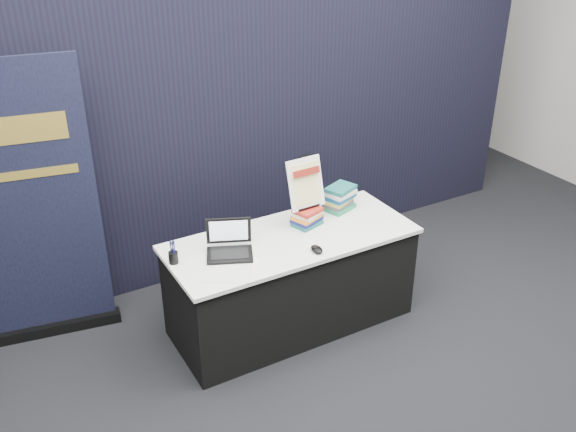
# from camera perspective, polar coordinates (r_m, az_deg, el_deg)

# --- Properties ---
(floor) EXTENTS (8.00, 8.00, 0.00)m
(floor) POSITION_cam_1_polar(r_m,az_deg,el_deg) (4.62, 3.77, -12.95)
(floor) COLOR black
(floor) RESTS_ON ground
(wall_back) EXTENTS (8.00, 0.02, 3.50)m
(wall_back) POSITION_cam_1_polar(r_m,az_deg,el_deg) (7.28, -14.03, 17.01)
(wall_back) COLOR #A2A099
(wall_back) RESTS_ON floor
(drape_partition) EXTENTS (6.00, 0.08, 2.40)m
(drape_partition) POSITION_cam_1_polar(r_m,az_deg,el_deg) (5.23, -5.50, 7.38)
(drape_partition) COLOR black
(drape_partition) RESTS_ON floor
(display_table) EXTENTS (1.80, 0.75, 0.75)m
(display_table) POSITION_cam_1_polar(r_m,az_deg,el_deg) (4.77, 0.28, -5.79)
(display_table) COLOR black
(display_table) RESTS_ON floor
(laptop) EXTENTS (0.37, 0.36, 0.24)m
(laptop) POSITION_cam_1_polar(r_m,az_deg,el_deg) (4.37, -5.46, -2.71)
(laptop) COLOR black
(laptop) RESTS_ON display_table
(mouse) EXTENTS (0.08, 0.12, 0.04)m
(mouse) POSITION_cam_1_polar(r_m,az_deg,el_deg) (4.40, 2.57, -2.97)
(mouse) COLOR black
(mouse) RESTS_ON display_table
(brochure_left) EXTENTS (0.35, 0.31, 0.00)m
(brochure_left) POSITION_cam_1_polar(r_m,az_deg,el_deg) (4.26, -4.84, -4.40)
(brochure_left) COLOR white
(brochure_left) RESTS_ON display_table
(brochure_mid) EXTENTS (0.40, 0.37, 0.00)m
(brochure_mid) POSITION_cam_1_polar(r_m,az_deg,el_deg) (4.19, -5.55, -5.06)
(brochure_mid) COLOR silver
(brochure_mid) RESTS_ON display_table
(brochure_right) EXTENTS (0.30, 0.24, 0.00)m
(brochure_right) POSITION_cam_1_polar(r_m,az_deg,el_deg) (4.22, -4.78, -4.78)
(brochure_right) COLOR silver
(brochure_right) RESTS_ON display_table
(pen_cup) EXTENTS (0.07, 0.07, 0.08)m
(pen_cup) POSITION_cam_1_polar(r_m,az_deg,el_deg) (4.32, -10.15, -3.66)
(pen_cup) COLOR black
(pen_cup) RESTS_ON display_table
(book_stack_tall) EXTENTS (0.24, 0.22, 0.14)m
(book_stack_tall) POSITION_cam_1_polar(r_m,az_deg,el_deg) (4.70, 1.74, -0.05)
(book_stack_tall) COLOR #175852
(book_stack_tall) RESTS_ON display_table
(book_stack_short) EXTENTS (0.26, 0.23, 0.19)m
(book_stack_short) POSITION_cam_1_polar(r_m,az_deg,el_deg) (4.93, 4.61, 1.61)
(book_stack_short) COLOR #22804F
(book_stack_short) RESTS_ON display_table
(info_sign) EXTENTS (0.28, 0.15, 0.38)m
(info_sign) POSITION_cam_1_polar(r_m,az_deg,el_deg) (4.62, 1.59, 2.86)
(info_sign) COLOR black
(info_sign) RESTS_ON book_stack_tall
(pullup_banner) EXTENTS (0.88, 0.25, 2.06)m
(pullup_banner) POSITION_cam_1_polar(r_m,az_deg,el_deg) (4.73, -21.22, -0.58)
(pullup_banner) COLOR black
(pullup_banner) RESTS_ON floor
(stacking_chair) EXTENTS (0.50, 0.51, 0.87)m
(stacking_chair) POSITION_cam_1_polar(r_m,az_deg,el_deg) (5.76, 3.13, 1.74)
(stacking_chair) COLOR black
(stacking_chair) RESTS_ON floor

